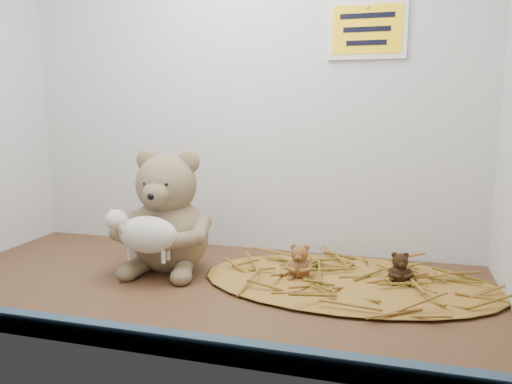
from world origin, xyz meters
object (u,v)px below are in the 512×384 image
(mini_teddy_tan, at_px, (300,260))
(mini_teddy_brown, at_px, (400,266))
(main_teddy, at_px, (168,210))
(toy_lamb, at_px, (148,235))

(mini_teddy_tan, height_order, mini_teddy_brown, mini_teddy_tan)
(main_teddy, distance_m, toy_lamb, 0.10)
(toy_lamb, height_order, mini_teddy_tan, toy_lamb)
(mini_teddy_tan, bearing_deg, toy_lamb, -165.95)
(mini_teddy_tan, bearing_deg, main_teddy, 176.07)
(mini_teddy_brown, bearing_deg, main_teddy, 170.54)
(main_teddy, height_order, mini_teddy_brown, main_teddy)
(main_teddy, bearing_deg, mini_teddy_tan, -5.07)
(toy_lamb, xyz_separation_m, mini_teddy_brown, (0.52, 0.12, -0.06))
(main_teddy, bearing_deg, mini_teddy_brown, -2.09)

